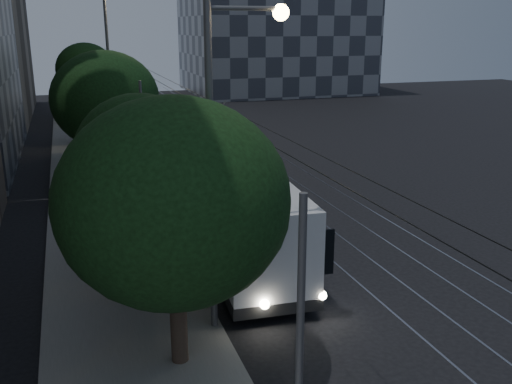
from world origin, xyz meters
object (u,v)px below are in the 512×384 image
object	(u,v)px
car_white_a	(156,157)
car_white_b	(153,144)
trolleybus	(231,203)
streetlamp_far	(115,52)
car_white_d	(125,124)
pickup_silver	(176,186)
streetlamp_near	(225,138)
car_white_c	(132,135)

from	to	relation	value
car_white_a	car_white_b	size ratio (longest dim) A/B	1.02
trolleybus	car_white_a	size ratio (longest dim) A/B	3.07
trolleybus	streetlamp_far	world-z (taller)	streetlamp_far
car_white_d	streetlamp_far	distance (m)	9.98
pickup_silver	car_white_d	world-z (taller)	pickup_silver
car_white_a	streetlamp_near	bearing A→B (deg)	-75.96
streetlamp_near	car_white_b	bearing A→B (deg)	86.49
pickup_silver	car_white_d	distance (m)	20.59
trolleybus	car_white_a	xyz separation A→B (m)	(-0.89, 13.82, -1.09)
car_white_c	streetlamp_near	bearing A→B (deg)	-107.47
trolleybus	car_white_c	bearing A→B (deg)	97.61
car_white_c	streetlamp_far	size ratio (longest dim) A/B	0.37
car_white_c	car_white_a	bearing A→B (deg)	-102.77
pickup_silver	streetlamp_far	bearing A→B (deg)	117.59
pickup_silver	car_white_b	bearing A→B (deg)	108.06
trolleybus	streetlamp_near	size ratio (longest dim) A/B	1.43
car_white_b	car_white_d	world-z (taller)	car_white_d
car_white_a	car_white_d	xyz separation A→B (m)	(-0.51, 13.44, -0.06)
car_white_a	car_white_b	xyz separation A→B (m)	(0.51, 4.87, -0.12)
pickup_silver	car_white_a	bearing A→B (deg)	110.18
car_white_b	streetlamp_near	distance (m)	25.40
car_white_d	car_white_c	bearing A→B (deg)	-83.39
car_white_a	pickup_silver	bearing A→B (deg)	-73.88
car_white_c	car_white_d	xyz separation A→B (m)	(0.00, 5.45, -0.03)
car_white_b	car_white_c	bearing A→B (deg)	96.62
car_white_d	pickup_silver	bearing A→B (deg)	-82.25
trolleybus	pickup_silver	xyz separation A→B (m)	(-0.99, 6.67, -1.02)
trolleybus	car_white_c	distance (m)	21.88
trolleybus	car_white_a	bearing A→B (deg)	97.60
trolleybus	pickup_silver	bearing A→B (deg)	102.36
pickup_silver	streetlamp_near	world-z (taller)	streetlamp_near
car_white_a	car_white_c	world-z (taller)	car_white_a
trolleybus	car_white_c	xyz separation A→B (m)	(-1.40, 21.81, -1.12)
car_white_b	streetlamp_far	distance (m)	6.61
streetlamp_near	streetlamp_far	xyz separation A→B (m)	(-0.57, 25.63, 1.17)
car_white_c	streetlamp_far	distance (m)	6.65
car_white_c	car_white_d	bearing A→B (deg)	73.54
trolleybus	streetlamp_far	size ratio (longest dim) A/B	1.16
car_white_d	car_white_a	bearing A→B (deg)	-81.20
pickup_silver	car_white_c	size ratio (longest dim) A/B	1.36
pickup_silver	car_white_c	world-z (taller)	pickup_silver
car_white_d	streetlamp_near	distance (m)	33.78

